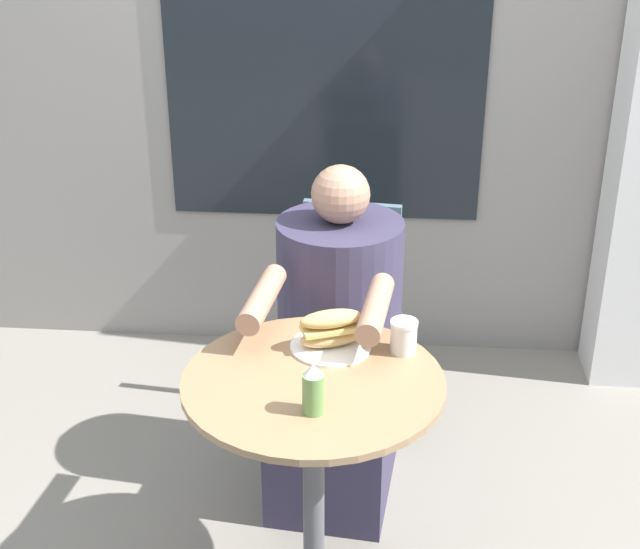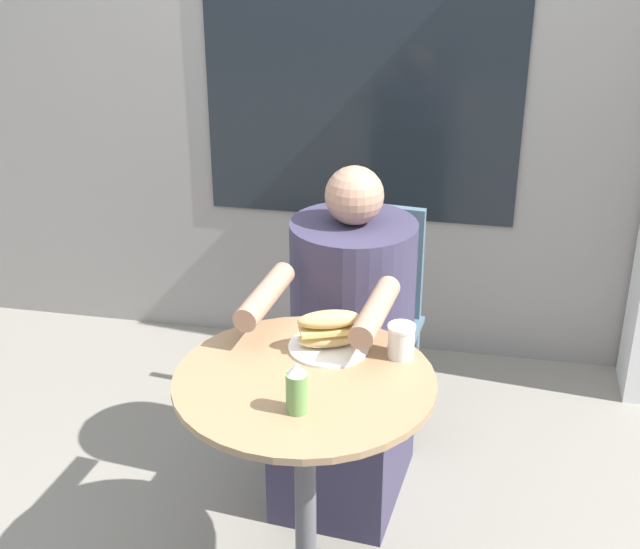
% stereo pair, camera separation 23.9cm
% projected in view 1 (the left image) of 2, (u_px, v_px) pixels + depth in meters
% --- Properties ---
extents(storefront_wall, '(8.00, 0.09, 2.80)m').
position_uv_depth(storefront_wall, '(349.00, 20.00, 3.44)').
color(storefront_wall, gray).
rests_on(storefront_wall, ground_plane).
extents(cafe_table, '(0.68, 0.68, 0.75)m').
position_uv_depth(cafe_table, '(313.00, 444.00, 2.38)').
color(cafe_table, '#997551').
rests_on(cafe_table, ground_plane).
extents(diner_chair, '(0.42, 0.42, 0.87)m').
position_uv_depth(diner_chair, '(347.00, 302.00, 3.20)').
color(diner_chair, slate).
rests_on(diner_chair, ground_plane).
extents(seated_diner, '(0.45, 0.74, 1.14)m').
position_uv_depth(seated_diner, '(337.00, 361.00, 2.90)').
color(seated_diner, '#38334C').
rests_on(seated_diner, ground_plane).
extents(sandwich_on_plate, '(0.22, 0.22, 0.11)m').
position_uv_depth(sandwich_on_plate, '(331.00, 333.00, 2.42)').
color(sandwich_on_plate, white).
rests_on(sandwich_on_plate, cafe_table).
extents(drink_cup, '(0.08, 0.08, 0.09)m').
position_uv_depth(drink_cup, '(404.00, 336.00, 2.40)').
color(drink_cup, silver).
rests_on(drink_cup, cafe_table).
extents(condiment_bottle, '(0.05, 0.05, 0.13)m').
position_uv_depth(condiment_bottle, '(313.00, 389.00, 2.13)').
color(condiment_bottle, '#66934C').
rests_on(condiment_bottle, cafe_table).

